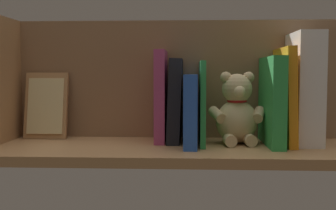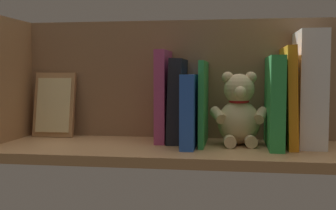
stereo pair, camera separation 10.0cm
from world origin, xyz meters
TOP-DOWN VIEW (x-y plane):
  - ground_plane at (0.00, 0.00)cm, footprint 85.35×31.36cm
  - shelf_back_panel at (0.00, -13.43)cm, footprint 85.35×1.50cm
  - dictionary_thick_white at (-32.15, -4.38)cm, footprint 5.95×15.61cm
  - book_0 at (-27.48, -3.54)cm, footprint 2.73×17.49cm
  - book_1 at (-24.21, -2.42)cm, footprint 3.14×19.73cm
  - teddy_bear at (-16.29, -3.49)cm, footprint 13.88×11.41cm
  - book_2 at (-8.00, -3.50)cm, footprint 1.22×17.56cm
  - book_3 at (-5.18, -1.99)cm, footprint 3.06×20.58cm
  - book_4 at (-1.44, -5.58)cm, footprint 3.74×13.41cm
  - book_5 at (2.04, -5.89)cm, footprint 2.55×12.78cm
  - picture_frame_leaning at (31.99, -9.72)cm, footprint 10.97×4.49cm

SIDE VIEW (x-z plane):
  - ground_plane at x=0.00cm, z-range -2.20..0.00cm
  - teddy_bear at x=-16.29cm, z-range -1.03..16.11cm
  - book_3 at x=-5.18cm, z-range 0.00..16.49cm
  - picture_frame_leaning at x=31.99cm, z-range -0.11..16.95cm
  - book_2 at x=-8.00cm, z-range 0.00..19.57cm
  - book_4 at x=-1.44cm, z-range -0.05..20.26cm
  - book_1 at x=-24.21cm, z-range 0.00..20.55cm
  - book_5 at x=2.04cm, z-range 0.00..22.31cm
  - book_0 at x=-27.48cm, z-range -0.03..22.74cm
  - dictionary_thick_white at x=-32.15cm, z-range 0.00..26.32cm
  - shelf_back_panel at x=0.00cm, z-range 0.00..30.39cm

